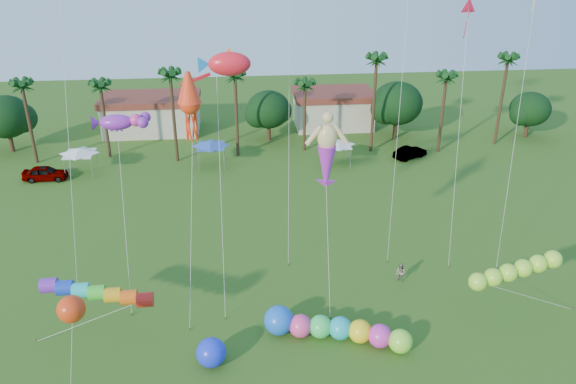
{
  "coord_description": "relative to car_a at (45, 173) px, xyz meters",
  "views": [
    {
      "loc": [
        -3.17,
        -22.29,
        24.13
      ],
      "look_at": [
        0.0,
        10.0,
        9.0
      ],
      "focal_mm": 35.0,
      "sensor_mm": 36.0,
      "label": 1
    }
  ],
  "objects": [
    {
      "name": "buildings_row",
      "position": [
        20.42,
        15.22,
        1.22
      ],
      "size": [
        35.0,
        7.0,
        4.0
      ],
      "color": "beige",
      "rests_on": "ground"
    },
    {
      "name": "blue_ball",
      "position": [
        18.31,
        -30.04,
        0.14
      ],
      "size": [
        1.84,
        1.84,
        1.84
      ],
      "primitive_type": "sphere",
      "color": "#1C33FC",
      "rests_on": "ground"
    },
    {
      "name": "green_worm",
      "position": [
        35.98,
        -27.18,
        2.16
      ],
      "size": [
        10.77,
        3.94,
        3.68
      ],
      "color": "#A4EE35",
      "rests_on": "ground"
    },
    {
      "name": "delta_kite_red",
      "position": [
        36.82,
        -17.8,
        18.25
      ],
      "size": [
        1.33,
        3.41,
        19.96
      ],
      "color": "red",
      "rests_on": "ground"
    },
    {
      "name": "squid_kite",
      "position": [
        17.55,
        -22.49,
        13.51
      ],
      "size": [
        1.94,
        5.13,
        16.43
      ],
      "color": "#FA3614",
      "rests_on": "ground"
    },
    {
      "name": "tent_row",
      "position": [
        17.51,
        1.55,
        1.97
      ],
      "size": [
        31.0,
        4.0,
        0.6
      ],
      "color": "white",
      "rests_on": "ground"
    },
    {
      "name": "tree_line",
      "position": [
        27.07,
        9.22,
        3.49
      ],
      "size": [
        69.46,
        8.91,
        11.0
      ],
      "color": "#3A2819",
      "rests_on": "ground"
    },
    {
      "name": "merman_kite",
      "position": [
        26.44,
        -21.9,
        9.47
      ],
      "size": [
        2.51,
        5.53,
        12.86
      ],
      "color": "#E5C382",
      "rests_on": "ground"
    },
    {
      "name": "car_a",
      "position": [
        0.0,
        0.0,
        0.0
      ],
      "size": [
        4.59,
        1.86,
        1.56
      ],
      "primitive_type": "imported",
      "rotation": [
        0.0,
        0.0,
        1.57
      ],
      "color": "#4C4C54",
      "rests_on": "ground"
    },
    {
      "name": "car_b",
      "position": [
        40.48,
        2.42,
        -0.09
      ],
      "size": [
        4.41,
        3.34,
        1.39
      ],
      "primitive_type": "imported",
      "rotation": [
        0.0,
        0.0,
        2.08
      ],
      "color": "#4C4C54",
      "rests_on": "ground"
    },
    {
      "name": "fish_kite",
      "position": [
        20.12,
        -19.8,
        15.38
      ],
      "size": [
        4.42,
        7.03,
        17.06
      ],
      "color": "#FB1B2B",
      "rests_on": "ground"
    },
    {
      "name": "caterpillar_inflatable",
      "position": [
        25.96,
        -28.4,
        0.04
      ],
      "size": [
        9.46,
        4.56,
        1.97
      ],
      "rotation": [
        0.0,
        0.0,
        -0.31
      ],
      "color": "#F4408C",
      "rests_on": "ground"
    },
    {
      "name": "lobster_kite",
      "position": [
        12.34,
        -19.83,
        11.63
      ],
      "size": [
        4.29,
        6.33,
        13.18
      ],
      "color": "purple",
      "rests_on": "ground"
    },
    {
      "name": "spectator_b",
      "position": [
        32.25,
        -22.43,
        0.0
      ],
      "size": [
        0.88,
        0.95,
        1.57
      ],
      "primitive_type": "imported",
      "rotation": [
        0.0,
        0.0,
        -1.08
      ],
      "color": "gray",
      "rests_on": "ground"
    },
    {
      "name": "rainbow_tube",
      "position": [
        12.46,
        -27.28,
        2.33
      ],
      "size": [
        9.16,
        2.07,
        3.6
      ],
      "color": "red",
      "rests_on": "ground"
    },
    {
      "name": "orange_ball_kite",
      "position": [
        11.08,
        -31.24,
        4.77
      ],
      "size": [
        1.53,
        2.3,
        6.33
      ],
      "color": "red",
      "rests_on": "ground"
    }
  ]
}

